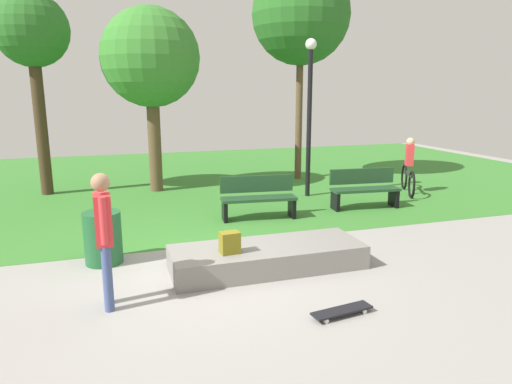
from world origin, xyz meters
TOP-DOWN VIEW (x-y plane):
  - ground_plane at (0.00, 0.00)m, footprint 28.00×28.00m
  - grass_lawn at (0.00, 7.54)m, footprint 26.60×12.91m
  - concrete_ledge at (0.95, -0.23)m, footprint 2.97×1.06m
  - backpack_on_ledge at (0.32, -0.37)m, footprint 0.30×0.22m
  - skater_performing_trick at (-1.39, -0.85)m, footprint 0.23×0.43m
  - skateboard_by_ledge at (1.32, -1.96)m, footprint 0.82×0.31m
  - park_bench_near_lamppost at (1.69, 2.52)m, footprint 1.64×0.63m
  - park_bench_far_right at (4.34, 2.64)m, footprint 1.64×0.62m
  - tree_slender_maple at (-0.11, 6.04)m, footprint 2.56×2.56m
  - tree_leaning_ash at (-2.93, 6.48)m, footprint 1.82×1.82m
  - tree_tall_oak at (4.32, 6.55)m, footprint 2.89×2.89m
  - lamp_post at (3.59, 4.19)m, footprint 0.28×0.28m
  - trash_bin at (-1.46, 0.78)m, footprint 0.58×0.58m
  - cyclist_on_bicycle at (6.31, 3.69)m, footprint 0.85×1.66m

SIDE VIEW (x-z plane):
  - ground_plane at x=0.00m, z-range 0.00..0.00m
  - grass_lawn at x=0.00m, z-range 0.00..0.01m
  - skateboard_by_ledge at x=1.32m, z-range 0.02..0.10m
  - concrete_ledge at x=0.95m, z-range 0.00..0.36m
  - trash_bin at x=-1.46m, z-range 0.00..0.83m
  - park_bench_near_lamppost at x=1.69m, z-range 0.03..0.94m
  - park_bench_far_right at x=4.34m, z-range 0.03..0.94m
  - backpack_on_ledge at x=0.32m, z-range 0.36..0.68m
  - cyclist_on_bicycle at x=6.31m, z-range -0.13..1.39m
  - skater_performing_trick at x=-1.39m, z-range 0.15..1.88m
  - lamp_post at x=3.59m, z-range 0.44..4.39m
  - tree_slender_maple at x=-0.11m, z-range 1.09..5.91m
  - tree_leaning_ash at x=-2.93m, z-range 1.51..6.60m
  - tree_tall_oak at x=4.32m, z-range 1.69..8.01m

